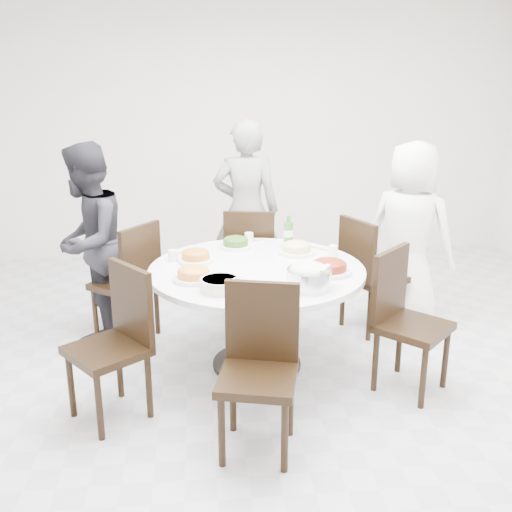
{
  "coord_description": "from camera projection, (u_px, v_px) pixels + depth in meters",
  "views": [
    {
      "loc": [
        -0.55,
        -3.67,
        2.09
      ],
      "look_at": [
        -0.16,
        0.29,
        0.82
      ],
      "focal_mm": 42.0,
      "sensor_mm": 36.0,
      "label": 1
    }
  ],
  "objects": [
    {
      "name": "floor",
      "position": [
        283.0,
        380.0,
        4.17
      ],
      "size": [
        6.0,
        6.0,
        0.01
      ],
      "primitive_type": "cube",
      "color": "silver",
      "rests_on": "ground"
    },
    {
      "name": "wall_back",
      "position": [
        247.0,
        131.0,
        6.58
      ],
      "size": [
        6.0,
        0.01,
        2.8
      ],
      "primitive_type": "cube",
      "color": "white",
      "rests_on": "ground"
    },
    {
      "name": "dining_table",
      "position": [
        257.0,
        318.0,
        4.26
      ],
      "size": [
        1.5,
        1.5,
        0.75
      ],
      "primitive_type": "cylinder",
      "color": "white",
      "rests_on": "floor"
    },
    {
      "name": "chair_ne",
      "position": [
        374.0,
        274.0,
        4.85
      ],
      "size": [
        0.56,
        0.56,
        0.95
      ],
      "primitive_type": "cube",
      "rotation": [
        0.0,
        0.0,
        2.0
      ],
      "color": "black",
      "rests_on": "floor"
    },
    {
      "name": "chair_n",
      "position": [
        251.0,
        260.0,
        5.2
      ],
      "size": [
        0.48,
        0.48,
        0.95
      ],
      "primitive_type": "cube",
      "rotation": [
        0.0,
        0.0,
        2.98
      ],
      "color": "black",
      "rests_on": "floor"
    },
    {
      "name": "chair_nw",
      "position": [
        124.0,
        281.0,
        4.69
      ],
      "size": [
        0.59,
        0.59,
        0.95
      ],
      "primitive_type": "cube",
      "rotation": [
        0.0,
        0.0,
        4.07
      ],
      "color": "black",
      "rests_on": "floor"
    },
    {
      "name": "chair_sw",
      "position": [
        107.0,
        347.0,
        3.59
      ],
      "size": [
        0.59,
        0.59,
        0.95
      ],
      "primitive_type": "cube",
      "rotation": [
        0.0,
        0.0,
        5.38
      ],
      "color": "black",
      "rests_on": "floor"
    },
    {
      "name": "chair_s",
      "position": [
        257.0,
        375.0,
        3.27
      ],
      "size": [
        0.51,
        0.51,
        0.95
      ],
      "primitive_type": "cube",
      "rotation": [
        0.0,
        0.0,
        6.04
      ],
      "color": "black",
      "rests_on": "floor"
    },
    {
      "name": "chair_se",
      "position": [
        414.0,
        324.0,
        3.91
      ],
      "size": [
        0.59,
        0.59,
        0.95
      ],
      "primitive_type": "cube",
      "rotation": [
        0.0,
        0.0,
        7.06
      ],
      "color": "black",
      "rests_on": "floor"
    },
    {
      "name": "diner_right",
      "position": [
        409.0,
        234.0,
        4.92
      ],
      "size": [
        0.88,
        0.85,
        1.53
      ],
      "primitive_type": "imported",
      "rotation": [
        0.0,
        0.0,
        2.44
      ],
      "color": "white",
      "rests_on": "floor"
    },
    {
      "name": "diner_middle",
      "position": [
        246.0,
        211.0,
        5.44
      ],
      "size": [
        0.65,
        0.48,
        1.65
      ],
      "primitive_type": "imported",
      "rotation": [
        0.0,
        0.0,
        3.0
      ],
      "color": "black",
      "rests_on": "floor"
    },
    {
      "name": "diner_left",
      "position": [
        88.0,
        243.0,
        4.65
      ],
      "size": [
        0.73,
        0.86,
        1.55
      ],
      "primitive_type": "imported",
      "rotation": [
        0.0,
        0.0,
        4.5
      ],
      "color": "black",
      "rests_on": "floor"
    },
    {
      "name": "dish_greens",
      "position": [
        236.0,
        244.0,
        4.59
      ],
      "size": [
        0.25,
        0.25,
        0.06
      ],
      "primitive_type": "cylinder",
      "color": "white",
      "rests_on": "dining_table"
    },
    {
      "name": "dish_pale",
      "position": [
        297.0,
        249.0,
        4.45
      ],
      "size": [
        0.27,
        0.27,
        0.07
      ],
      "primitive_type": "cylinder",
      "color": "white",
      "rests_on": "dining_table"
    },
    {
      "name": "dish_orange",
      "position": [
        196.0,
        257.0,
        4.27
      ],
      "size": [
        0.25,
        0.25,
        0.07
      ],
      "primitive_type": "cylinder",
      "color": "white",
      "rests_on": "dining_table"
    },
    {
      "name": "dish_redbrown",
      "position": [
        329.0,
        268.0,
        4.03
      ],
      "size": [
        0.3,
        0.3,
        0.08
      ],
      "primitive_type": "cylinder",
      "color": "white",
      "rests_on": "dining_table"
    },
    {
      "name": "dish_tofu",
      "position": [
        194.0,
        275.0,
        3.9
      ],
      "size": [
        0.27,
        0.27,
        0.07
      ],
      "primitive_type": "cylinder",
      "color": "white",
      "rests_on": "dining_table"
    },
    {
      "name": "rice_bowl",
      "position": [
        309.0,
        279.0,
        3.76
      ],
      "size": [
        0.28,
        0.28,
        0.12
      ],
      "primitive_type": "cylinder",
      "color": "silver",
      "rests_on": "dining_table"
    },
    {
      "name": "soup_bowl",
      "position": [
        220.0,
        284.0,
        3.72
      ],
      "size": [
        0.25,
        0.25,
        0.08
      ],
      "primitive_type": "cylinder",
      "color": "white",
      "rests_on": "dining_table"
    },
    {
      "name": "beverage_bottle",
      "position": [
        288.0,
        231.0,
        4.6
      ],
      "size": [
        0.07,
        0.07,
        0.25
      ],
      "primitive_type": "cylinder",
      "color": "#2E6C2B",
      "rests_on": "dining_table"
    },
    {
      "name": "tea_cups",
      "position": [
        251.0,
        238.0,
        4.73
      ],
      "size": [
        0.07,
        0.07,
        0.08
      ],
      "primitive_type": "cylinder",
      "color": "white",
      "rests_on": "dining_table"
    },
    {
      "name": "chopsticks",
      "position": [
        247.0,
        241.0,
        4.76
      ],
      "size": [
        0.24,
        0.04,
        0.01
      ],
      "primitive_type": null,
      "color": "tan",
      "rests_on": "dining_table"
    }
  ]
}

